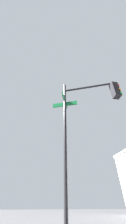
{
  "coord_description": "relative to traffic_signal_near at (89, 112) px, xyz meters",
  "views": [
    {
      "loc": [
        -2.85,
        -7.8,
        1.28
      ],
      "look_at": [
        -7.44,
        -6.87,
        4.7
      ],
      "focal_mm": 20.45,
      "sensor_mm": 36.0,
      "label": 1
    }
  ],
  "objects": [
    {
      "name": "traffic_signal_near",
      "position": [
        0.0,
        0.0,
        0.0
      ],
      "size": [
        1.52,
        2.79,
        6.16
      ],
      "color": "black",
      "rests_on": "ground_plane"
    }
  ]
}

